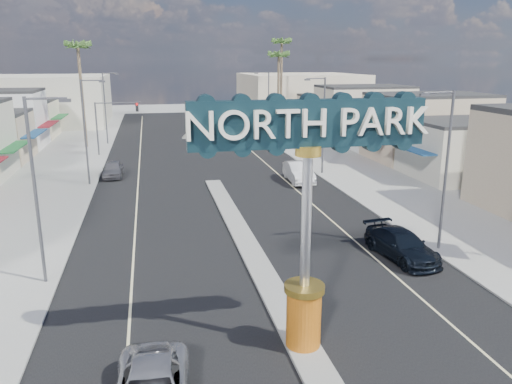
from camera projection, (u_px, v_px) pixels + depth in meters
name	position (u px, v px, depth m)	size (l,w,h in m)	color
ground	(211.00, 179.00, 45.37)	(160.00, 160.00, 0.00)	gray
road	(211.00, 179.00, 45.37)	(20.00, 120.00, 0.01)	black
median_island	(244.00, 238.00, 30.23)	(1.30, 30.00, 0.16)	gray
sidewalk_left	(48.00, 187.00, 42.53)	(8.00, 120.00, 0.12)	gray
sidewalk_right	(355.00, 172.00, 48.18)	(8.00, 120.00, 0.12)	gray
storefront_row_right	(390.00, 123.00, 61.73)	(12.00, 42.00, 6.00)	#B7B29E
backdrop_far_left	(45.00, 100.00, 82.41)	(20.00, 20.00, 8.00)	#B7B29E
backdrop_far_right	(300.00, 96.00, 91.30)	(20.00, 20.00, 8.00)	beige
gateway_sign	(307.00, 198.00, 17.37)	(8.20, 1.50, 9.15)	#B7590E
traffic_signal_left	(113.00, 118.00, 55.64)	(5.09, 0.45, 6.00)	#47474C
traffic_signal_right	(273.00, 114.00, 59.35)	(5.09, 0.45, 6.00)	#47474C
streetlight_l_near	(38.00, 183.00, 23.06)	(2.03, 0.22, 9.00)	#47474C
streetlight_l_mid	(87.00, 127.00, 41.96)	(2.03, 0.22, 9.00)	#47474C
streetlight_l_far	(106.00, 105.00, 62.74)	(2.03, 0.22, 9.00)	#47474C
streetlight_r_near	(444.00, 164.00, 27.28)	(2.03, 0.22, 9.00)	#47474C
streetlight_r_mid	(322.00, 121.00, 46.17)	(2.03, 0.22, 9.00)	#47474C
streetlight_r_far	(267.00, 102.00, 66.96)	(2.03, 0.22, 9.00)	#47474C
palm_left_far	(78.00, 51.00, 58.68)	(2.60, 2.60, 13.10)	brown
palm_right_mid	(279.00, 59.00, 69.83)	(2.60, 2.60, 12.10)	brown
palm_right_far	(282.00, 47.00, 75.44)	(2.60, 2.60, 14.10)	brown
suv_right	(402.00, 245.00, 27.28)	(2.13, 5.25, 1.52)	black
car_parked_left	(113.00, 169.00, 46.21)	(1.75, 4.34, 1.48)	slate
car_parked_right	(299.00, 172.00, 44.30)	(1.86, 5.32, 1.75)	silver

